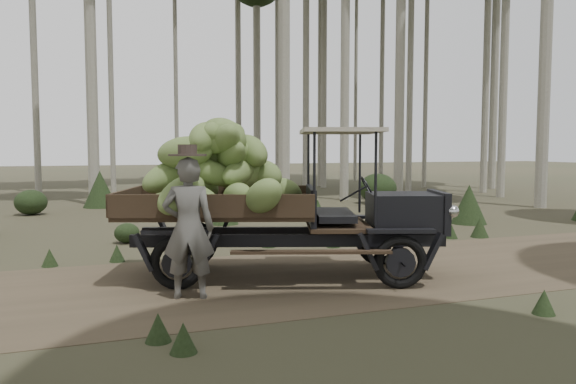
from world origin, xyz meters
The scene contains 5 objects.
ground centered at (0.00, 0.00, 0.00)m, with size 120.00×120.00×0.00m, color #473D2B.
dirt_track centered at (0.00, 0.00, 0.00)m, with size 70.00×4.00×0.01m, color brown.
banana_truck centered at (-1.36, 0.31, 1.43)m, with size 5.15×3.15×2.54m.
farmer centered at (-2.44, -0.61, 0.96)m, with size 0.78×0.63×2.02m.
undergrowth centered at (0.42, 0.78, 0.53)m, with size 24.31×21.34×1.30m.
Camera 1 is at (-3.73, -7.87, 1.98)m, focal length 35.00 mm.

